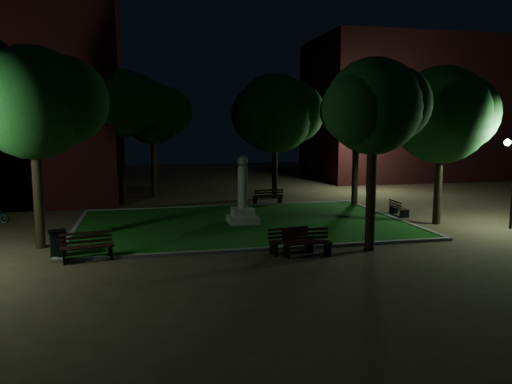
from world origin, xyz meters
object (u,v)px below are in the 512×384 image
bench_right_side (398,208)px  bench_far_side (268,197)px  monument (243,204)px  bench_near_right (307,243)px  bench_west_near (87,247)px  bench_near_left (291,241)px  trash_bin (58,244)px

bench_right_side → bench_far_side: bearing=54.3°
monument → bench_near_right: monument is taller
bench_right_side → bench_far_side: size_ratio=0.83×
bench_near_right → bench_right_side: bench_near_right is taller
monument → bench_west_near: 8.25m
bench_west_near → bench_far_side: (9.04, 10.34, -0.00)m
bench_near_left → bench_west_near: size_ratio=0.94×
bench_far_side → monument: bearing=61.1°
monument → bench_near_left: bearing=-82.7°
bench_right_side → bench_far_side: (-5.80, 4.81, 0.08)m
bench_near_right → monument: bearing=102.1°
bench_near_right → bench_far_side: bearing=84.5°
monument → bench_far_side: 5.89m
bench_right_side → trash_bin: (-15.87, -5.04, 0.13)m
bench_west_near → bench_right_side: size_ratio=1.26×
bench_right_side → monument: bearing=97.4°
bench_near_left → bench_far_side: size_ratio=0.97×
bench_near_left → trash_bin: 8.32m
bench_near_right → bench_west_near: (-7.66, 1.06, 0.01)m
bench_west_near → bench_near_right: bearing=-19.2°
bench_near_right → trash_bin: trash_bin is taller
trash_bin → bench_right_side: bearing=17.6°
bench_west_near → bench_right_side: (14.84, 5.54, -0.08)m
monument → bench_near_left: size_ratio=1.83×
bench_near_right → bench_west_near: bearing=173.5°
monument → bench_near_left: (0.71, -5.58, -0.53)m
bench_right_side → bench_west_near: bearing=114.5°
monument → bench_near_right: 6.24m
bench_near_left → trash_bin: size_ratio=1.75×
trash_bin → monument: bearing=31.1°
bench_near_left → bench_near_right: 0.69m
monument → trash_bin: bearing=-148.9°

